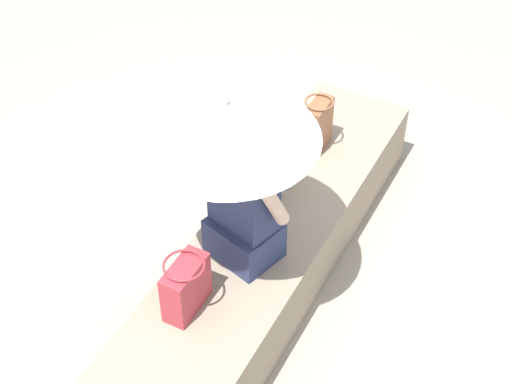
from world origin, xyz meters
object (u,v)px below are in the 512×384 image
Objects in this scene: parasol at (228,121)px; tote_bag_canvas at (186,286)px; handbag_black at (318,125)px; shoulder_bag_spare at (273,168)px; person_seated at (244,199)px.

tote_bag_canvas is (-0.39, 0.03, -0.74)m from parasol.
tote_bag_canvas is (-1.41, 0.05, -0.02)m from handbag_black.
parasol reaches higher than handbag_black.
handbag_black is at bearing -0.96° from parasol.
handbag_black reaches higher than tote_bag_canvas.
handbag_black is (1.03, -0.02, -0.72)m from parasol.
shoulder_bag_spare is at bearing 171.78° from handbag_black.
shoulder_bag_spare is at bearing 10.37° from person_seated.
person_seated is 0.57m from shoulder_bag_spare.
person_seated reaches higher than shoulder_bag_spare.
tote_bag_canvas is 0.98× the size of shoulder_bag_spare.
parasol is 0.93m from shoulder_bag_spare.
parasol is (-0.06, 0.04, 0.50)m from person_seated.
person_seated is at bearing -169.63° from shoulder_bag_spare.
parasol reaches higher than person_seated.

